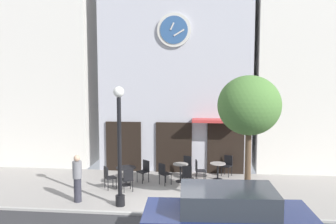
{
  "coord_description": "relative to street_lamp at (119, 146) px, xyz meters",
  "views": [
    {
      "loc": [
        1.21,
        -10.68,
        4.39
      ],
      "look_at": [
        -0.17,
        2.62,
        3.04
      ],
      "focal_mm": 37.86,
      "sensor_mm": 36.0,
      "label": 1
    }
  ],
  "objects": [
    {
      "name": "cafe_table_leftmost",
      "position": [
        -0.3,
        2.25,
        -1.51
      ],
      "size": [
        0.8,
        0.8,
        0.74
      ],
      "color": "black",
      "rests_on": "ground_plane"
    },
    {
      "name": "cafe_chair_by_entrance",
      "position": [
        -0.06,
        1.48,
        -1.53
      ],
      "size": [
        0.54,
        0.54,
        0.9
      ],
      "color": "black",
      "rests_on": "ground_plane"
    },
    {
      "name": "street_tree",
      "position": [
        4.25,
        0.04,
        1.37
      ],
      "size": [
        2.02,
        1.82,
        4.43
      ],
      "color": "brown",
      "rests_on": "ground_plane"
    },
    {
      "name": "street_lamp",
      "position": [
        0.0,
        0.0,
        0.0
      ],
      "size": [
        0.36,
        0.36,
        4.06
      ],
      "color": "black",
      "rests_on": "ground_plane"
    },
    {
      "name": "cafe_chair_curbside",
      "position": [
        -0.88,
        1.69,
        -1.53
      ],
      "size": [
        0.56,
        0.56,
        0.9
      ],
      "color": "black",
      "rests_on": "ground_plane"
    },
    {
      "name": "cafe_chair_left_end",
      "position": [
        2.14,
        2.18,
        -1.53
      ],
      "size": [
        0.47,
        0.47,
        0.9
      ],
      "color": "black",
      "rests_on": "ground_plane"
    },
    {
      "name": "cafe_table_center_left",
      "position": [
        3.41,
        3.42,
        -1.57
      ],
      "size": [
        0.67,
        0.67,
        0.72
      ],
      "color": "black",
      "rests_on": "ground_plane"
    },
    {
      "name": "neighbor_building_left",
      "position": [
        -5.87,
        6.38,
        5.49
      ],
      "size": [
        6.32,
        3.79,
        15.1
      ],
      "color": "silver",
      "rests_on": "ground_plane"
    },
    {
      "name": "clock_building",
      "position": [
        1.45,
        5.77,
        4.33
      ],
      "size": [
        7.03,
        3.91,
        12.34
      ],
      "color": "#B2B2BC",
      "rests_on": "ground_plane"
    },
    {
      "name": "cafe_chair_corner",
      "position": [
        0.36,
        2.79,
        -1.53
      ],
      "size": [
        0.56,
        0.56,
        0.9
      ],
      "color": "black",
      "rests_on": "ground_plane"
    },
    {
      "name": "neighbor_building_right",
      "position": [
        8.41,
        6.37,
        3.88
      ],
      "size": [
        6.45,
        3.78,
        11.88
      ],
      "color": "silver",
      "rests_on": "ground_plane"
    },
    {
      "name": "cafe_chair_mid_row",
      "position": [
        3.86,
        4.09,
        -1.53
      ],
      "size": [
        0.54,
        0.54,
        0.9
      ],
      "color": "black",
      "rests_on": "ground_plane"
    },
    {
      "name": "parked_car_navy",
      "position": [
        3.44,
        -2.57,
        -1.3
      ],
      "size": [
        4.39,
        2.2,
        1.55
      ],
      "color": "navy",
      "rests_on": "ground_plane"
    },
    {
      "name": "cafe_chair_facing_street",
      "position": [
        2.06,
        3.76,
        -1.53
      ],
      "size": [
        0.53,
        0.53,
        0.9
      ],
      "color": "black",
      "rests_on": "ground_plane"
    },
    {
      "name": "cafe_table_rightmost",
      "position": [
        1.85,
        2.97,
        -1.55
      ],
      "size": [
        0.64,
        0.64,
        0.76
      ],
      "color": "black",
      "rests_on": "ground_plane"
    },
    {
      "name": "pedestrian_grey",
      "position": [
        -1.57,
        0.22,
        -1.2
      ],
      "size": [
        0.43,
        0.43,
        1.67
      ],
      "color": "#2D2D38",
      "rests_on": "ground_plane"
    },
    {
      "name": "cafe_chair_right_end",
      "position": [
        1.21,
        2.45,
        -1.53
      ],
      "size": [
        0.57,
        0.57,
        0.9
      ],
      "color": "black",
      "rests_on": "ground_plane"
    },
    {
      "name": "ground_plane",
      "position": [
        1.61,
        -1.0,
        -2.09
      ],
      "size": [
        26.68,
        10.98,
        0.13
      ],
      "color": "gray"
    },
    {
      "name": "cafe_chair_outer",
      "position": [
        2.61,
        3.09,
        -1.53
      ],
      "size": [
        0.46,
        0.46,
        0.9
      ],
      "color": "black",
      "rests_on": "ground_plane"
    }
  ]
}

